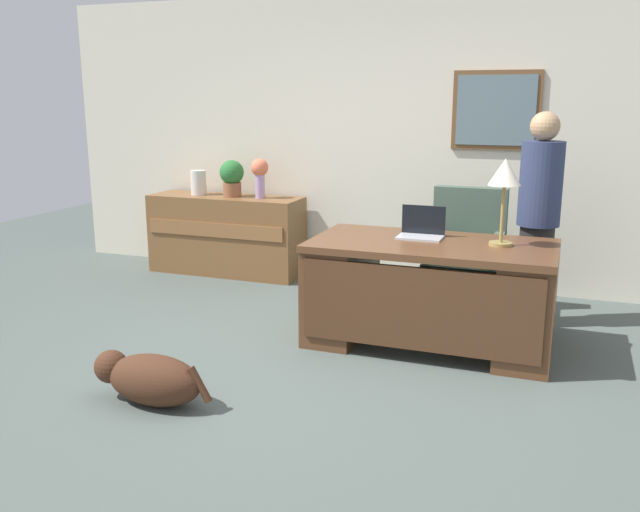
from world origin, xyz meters
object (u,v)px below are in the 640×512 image
(armchair, at_px, (465,257))
(laptop, at_px, (422,230))
(vase_empty, at_px, (199,183))
(potted_plant, at_px, (232,177))
(desk, at_px, (430,291))
(credenza, at_px, (226,235))
(person_standing, at_px, (538,218))
(desk_lamp, at_px, (505,178))
(dog_lying, at_px, (149,378))
(vase_with_flowers, at_px, (260,173))

(armchair, distance_m, laptop, 0.82)
(vase_empty, relative_size, potted_plant, 0.68)
(desk, bearing_deg, credenza, 150.38)
(laptop, height_order, potted_plant, potted_plant)
(desk, height_order, armchair, armchair)
(person_standing, relative_size, vase_empty, 6.73)
(vase_empty, height_order, potted_plant, potted_plant)
(person_standing, height_order, laptop, person_standing)
(person_standing, distance_m, desk_lamp, 0.81)
(armchair, bearing_deg, potted_plant, 169.07)
(dog_lying, xyz_separation_m, potted_plant, (-0.93, 2.85, 0.83))
(credenza, distance_m, laptop, 2.55)
(desk, relative_size, armchair, 1.66)
(dog_lying, xyz_separation_m, vase_empty, (-1.31, 2.85, 0.75))
(vase_empty, bearing_deg, desk, -26.79)
(desk_lamp, height_order, vase_with_flowers, desk_lamp)
(vase_with_flowers, xyz_separation_m, vase_empty, (-0.68, 0.00, -0.12))
(armchair, xyz_separation_m, vase_with_flowers, (-2.07, 0.46, 0.56))
(dog_lying, distance_m, laptop, 2.18)
(credenza, xyz_separation_m, potted_plant, (0.08, 0.00, 0.59))
(desk_lamp, relative_size, vase_with_flowers, 1.55)
(person_standing, bearing_deg, desk, -130.88)
(armchair, relative_size, dog_lying, 1.32)
(person_standing, xyz_separation_m, potted_plant, (-2.93, 0.56, 0.13))
(desk_lamp, xyz_separation_m, vase_with_flowers, (-2.42, 1.25, -0.19))
(dog_lying, distance_m, desk_lamp, 2.63)
(credenza, xyz_separation_m, person_standing, (3.01, -0.56, 0.46))
(armchair, xyz_separation_m, dog_lying, (-1.44, -2.39, -0.31))
(potted_plant, bearing_deg, credenza, -179.04)
(credenza, height_order, dog_lying, credenza)
(person_standing, bearing_deg, potted_plant, 169.11)
(desk, xyz_separation_m, vase_empty, (-2.64, 1.33, 0.50))
(desk_lamp, height_order, potted_plant, desk_lamp)
(vase_empty, bearing_deg, credenza, -0.26)
(laptop, xyz_separation_m, vase_with_flowers, (-1.85, 1.16, 0.22))
(person_standing, relative_size, potted_plant, 4.59)
(desk, xyz_separation_m, dog_lying, (-1.33, -1.52, -0.25))
(credenza, xyz_separation_m, laptop, (2.24, -1.16, 0.42))
(desk, distance_m, vase_empty, 3.00)
(dog_lying, height_order, potted_plant, potted_plant)
(person_standing, relative_size, dog_lying, 2.12)
(armchair, bearing_deg, vase_empty, 170.54)
(armchair, distance_m, person_standing, 0.68)
(laptop, bearing_deg, desk_lamp, -8.71)
(desk, xyz_separation_m, armchair, (0.11, 0.88, 0.06))
(vase_with_flowers, bearing_deg, laptop, -32.16)
(credenza, distance_m, armchair, 2.50)
(person_standing, distance_m, laptop, 0.98)
(desk, relative_size, potted_plant, 4.73)
(laptop, xyz_separation_m, vase_empty, (-2.53, 1.16, 0.10))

